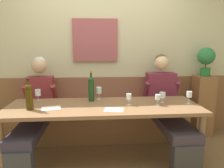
{
  "coord_description": "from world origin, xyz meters",
  "views": [
    {
      "loc": [
        -0.09,
        -2.22,
        1.44
      ],
      "look_at": [
        0.12,
        0.46,
        0.93
      ],
      "focal_mm": 33.52,
      "sensor_mm": 36.0,
      "label": 1
    }
  ],
  "objects_px": {
    "wine_bottle_amber_mid": "(91,88)",
    "wine_glass_center_front": "(129,97)",
    "wine_glass_by_bottle": "(189,95)",
    "wall_bench": "(102,121)",
    "wine_glass_left_end": "(99,91)",
    "potted_plant": "(206,58)",
    "person_center_right_seat": "(35,107)",
    "wine_glass_near_bucket": "(162,95)",
    "dining_table": "(104,111)",
    "person_right_seat": "(167,103)",
    "wine_glass_mid_right": "(38,93)",
    "wine_bottle_clear_water": "(29,96)",
    "wine_glass_mid_left": "(158,98)"
  },
  "relations": [
    {
      "from": "wine_bottle_amber_mid",
      "to": "wine_glass_center_front",
      "type": "xyz_separation_m",
      "value": [
        0.45,
        -0.22,
        -0.07
      ]
    },
    {
      "from": "wine_glass_by_bottle",
      "to": "wall_bench",
      "type": "bearing_deg",
      "value": 148.14
    },
    {
      "from": "wine_glass_left_end",
      "to": "potted_plant",
      "type": "height_order",
      "value": "potted_plant"
    },
    {
      "from": "person_center_right_seat",
      "to": "wine_glass_near_bucket",
      "type": "relative_size",
      "value": 9.68
    },
    {
      "from": "wine_glass_by_bottle",
      "to": "potted_plant",
      "type": "xyz_separation_m",
      "value": [
        0.55,
        0.69,
        0.4
      ]
    },
    {
      "from": "wine_glass_by_bottle",
      "to": "person_center_right_seat",
      "type": "bearing_deg",
      "value": 170.71
    },
    {
      "from": "dining_table",
      "to": "person_right_seat",
      "type": "height_order",
      "value": "person_right_seat"
    },
    {
      "from": "wine_bottle_amber_mid",
      "to": "wine_glass_mid_right",
      "type": "bearing_deg",
      "value": 172.92
    },
    {
      "from": "dining_table",
      "to": "person_center_right_seat",
      "type": "bearing_deg",
      "value": 161.26
    },
    {
      "from": "potted_plant",
      "to": "wine_bottle_clear_water",
      "type": "bearing_deg",
      "value": -162.31
    },
    {
      "from": "wine_glass_mid_left",
      "to": "wine_glass_left_end",
      "type": "bearing_deg",
      "value": 154.83
    },
    {
      "from": "wine_glass_by_bottle",
      "to": "potted_plant",
      "type": "height_order",
      "value": "potted_plant"
    },
    {
      "from": "wine_glass_near_bucket",
      "to": "person_right_seat",
      "type": "bearing_deg",
      "value": 58.86
    },
    {
      "from": "wall_bench",
      "to": "dining_table",
      "type": "relative_size",
      "value": 1.13
    },
    {
      "from": "person_right_seat",
      "to": "wine_glass_mid_right",
      "type": "distance_m",
      "value": 1.74
    },
    {
      "from": "wall_bench",
      "to": "wine_glass_left_end",
      "type": "height_order",
      "value": "wall_bench"
    },
    {
      "from": "wine_glass_center_front",
      "to": "potted_plant",
      "type": "xyz_separation_m",
      "value": [
        1.3,
        0.68,
        0.41
      ]
    },
    {
      "from": "dining_table",
      "to": "wine_glass_mid_right",
      "type": "relative_size",
      "value": 15.82
    },
    {
      "from": "person_right_seat",
      "to": "wine_glass_left_end",
      "type": "distance_m",
      "value": 0.96
    },
    {
      "from": "wine_bottle_clear_water",
      "to": "wine_glass_center_front",
      "type": "distance_m",
      "value": 1.14
    },
    {
      "from": "dining_table",
      "to": "wine_glass_mid_right",
      "type": "distance_m",
      "value": 0.91
    },
    {
      "from": "wine_glass_left_end",
      "to": "dining_table",
      "type": "bearing_deg",
      "value": -79.59
    },
    {
      "from": "wine_glass_left_end",
      "to": "wine_glass_by_bottle",
      "type": "bearing_deg",
      "value": -14.98
    },
    {
      "from": "wall_bench",
      "to": "wine_glass_center_front",
      "type": "xyz_separation_m",
      "value": [
        0.3,
        -0.65,
        0.54
      ]
    },
    {
      "from": "dining_table",
      "to": "wine_bottle_clear_water",
      "type": "xyz_separation_m",
      "value": [
        -0.83,
        -0.1,
        0.23
      ]
    },
    {
      "from": "wine_bottle_amber_mid",
      "to": "wine_glass_mid_left",
      "type": "xyz_separation_m",
      "value": [
        0.79,
        -0.25,
        -0.08
      ]
    },
    {
      "from": "wine_bottle_amber_mid",
      "to": "wine_glass_left_end",
      "type": "relative_size",
      "value": 2.33
    },
    {
      "from": "dining_table",
      "to": "wine_bottle_clear_water",
      "type": "relative_size",
      "value": 6.54
    },
    {
      "from": "wine_bottle_clear_water",
      "to": "wine_glass_mid_left",
      "type": "xyz_separation_m",
      "value": [
        1.47,
        0.06,
        -0.06
      ]
    },
    {
      "from": "dining_table",
      "to": "potted_plant",
      "type": "relative_size",
      "value": 5.3
    },
    {
      "from": "wine_bottle_amber_mid",
      "to": "person_center_right_seat",
      "type": "bearing_deg",
      "value": 172.71
    },
    {
      "from": "wall_bench",
      "to": "wine_bottle_amber_mid",
      "type": "relative_size",
      "value": 6.7
    },
    {
      "from": "dining_table",
      "to": "wine_glass_near_bucket",
      "type": "xyz_separation_m",
      "value": [
        0.74,
        0.07,
        0.17
      ]
    },
    {
      "from": "wine_glass_near_bucket",
      "to": "wine_glass_by_bottle",
      "type": "bearing_deg",
      "value": -15.52
    },
    {
      "from": "wine_glass_near_bucket",
      "to": "potted_plant",
      "type": "height_order",
      "value": "potted_plant"
    },
    {
      "from": "dining_table",
      "to": "wine_bottle_amber_mid",
      "type": "relative_size",
      "value": 5.93
    },
    {
      "from": "wine_glass_near_bucket",
      "to": "wine_glass_left_end",
      "type": "xyz_separation_m",
      "value": [
        -0.79,
        0.21,
        0.02
      ]
    },
    {
      "from": "wine_bottle_amber_mid",
      "to": "potted_plant",
      "type": "distance_m",
      "value": 1.84
    },
    {
      "from": "wine_glass_center_front",
      "to": "wine_glass_mid_left",
      "type": "bearing_deg",
      "value": -5.98
    },
    {
      "from": "dining_table",
      "to": "person_right_seat",
      "type": "bearing_deg",
      "value": 19.42
    },
    {
      "from": "person_center_right_seat",
      "to": "person_right_seat",
      "type": "height_order",
      "value": "person_right_seat"
    },
    {
      "from": "wine_bottle_clear_water",
      "to": "wine_glass_mid_left",
      "type": "distance_m",
      "value": 1.47
    },
    {
      "from": "dining_table",
      "to": "wine_glass_mid_right",
      "type": "bearing_deg",
      "value": 160.83
    },
    {
      "from": "wine_glass_mid_right",
      "to": "wine_glass_by_bottle",
      "type": "relative_size",
      "value": 0.94
    },
    {
      "from": "wall_bench",
      "to": "wine_glass_by_bottle",
      "type": "xyz_separation_m",
      "value": [
        1.05,
        -0.65,
        0.56
      ]
    },
    {
      "from": "wine_glass_mid_left",
      "to": "wine_glass_left_end",
      "type": "relative_size",
      "value": 0.79
    },
    {
      "from": "wine_glass_by_bottle",
      "to": "wine_bottle_amber_mid",
      "type": "bearing_deg",
      "value": 169.49
    },
    {
      "from": "wine_glass_mid_left",
      "to": "wine_glass_by_bottle",
      "type": "xyz_separation_m",
      "value": [
        0.4,
        0.03,
        0.02
      ]
    },
    {
      "from": "wine_glass_mid_right",
      "to": "wine_glass_left_end",
      "type": "bearing_deg",
      "value": -1.02
    },
    {
      "from": "wine_glass_near_bucket",
      "to": "wine_glass_left_end",
      "type": "height_order",
      "value": "wine_glass_left_end"
    }
  ]
}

